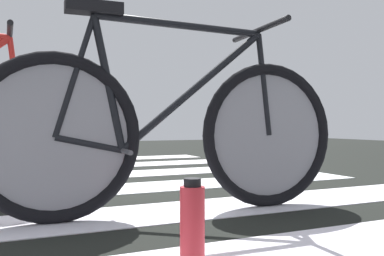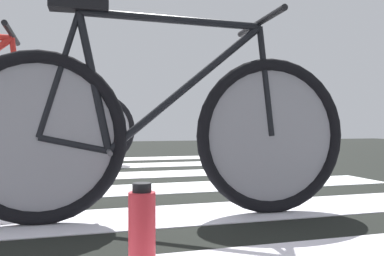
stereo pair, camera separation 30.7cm
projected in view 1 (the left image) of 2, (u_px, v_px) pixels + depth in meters
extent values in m
torus|color=black|center=(55.00, 137.00, 1.72)|extent=(0.72, 0.10, 0.72)
torus|color=black|center=(269.00, 135.00, 2.09)|extent=(0.72, 0.10, 0.72)
cylinder|color=gray|center=(55.00, 137.00, 1.72)|extent=(0.61, 0.04, 0.61)
cylinder|color=gray|center=(269.00, 135.00, 2.09)|extent=(0.61, 0.04, 0.61)
cylinder|color=black|center=(182.00, 25.00, 1.92)|extent=(0.80, 0.08, 0.05)
cylinder|color=black|center=(195.00, 89.00, 1.94)|extent=(0.70, 0.08, 0.59)
cylinder|color=black|center=(108.00, 84.00, 1.80)|extent=(0.16, 0.04, 0.59)
cylinder|color=black|center=(90.00, 144.00, 1.77)|extent=(0.29, 0.04, 0.09)
cylinder|color=black|center=(75.00, 75.00, 1.75)|extent=(0.19, 0.04, 0.53)
cylinder|color=black|center=(264.00, 85.00, 2.07)|extent=(0.09, 0.03, 0.50)
cube|color=black|center=(94.00, 8.00, 1.77)|extent=(0.24, 0.10, 0.05)
cylinder|color=black|center=(258.00, 30.00, 2.06)|extent=(0.06, 0.52, 0.03)
cylinder|color=#4C4C51|center=(122.00, 150.00, 1.82)|extent=(0.04, 0.34, 0.02)
torus|color=black|center=(23.00, 135.00, 2.17)|extent=(0.72, 0.06, 0.72)
cylinder|color=gray|center=(23.00, 135.00, 2.17)|extent=(0.61, 0.01, 0.61)
cylinder|color=red|center=(16.00, 86.00, 2.15)|extent=(0.09, 0.03, 0.50)
cylinder|color=black|center=(10.00, 34.00, 2.14)|extent=(0.03, 0.52, 0.03)
torus|color=black|center=(71.00, 130.00, 4.09)|extent=(0.72, 0.07, 0.72)
cylinder|color=gray|center=(71.00, 130.00, 4.09)|extent=(0.61, 0.01, 0.61)
cylinder|color=orange|center=(20.00, 75.00, 3.89)|extent=(0.80, 0.05, 0.05)
cylinder|color=orange|center=(27.00, 107.00, 3.92)|extent=(0.70, 0.04, 0.59)
cylinder|color=orange|center=(68.00, 104.00, 4.08)|extent=(0.09, 0.03, 0.50)
cylinder|color=black|center=(64.00, 76.00, 4.06)|extent=(0.04, 0.52, 0.03)
cylinder|color=red|center=(192.00, 227.00, 1.20)|extent=(0.07, 0.07, 0.23)
cylinder|color=black|center=(192.00, 182.00, 1.20)|extent=(0.05, 0.05, 0.02)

